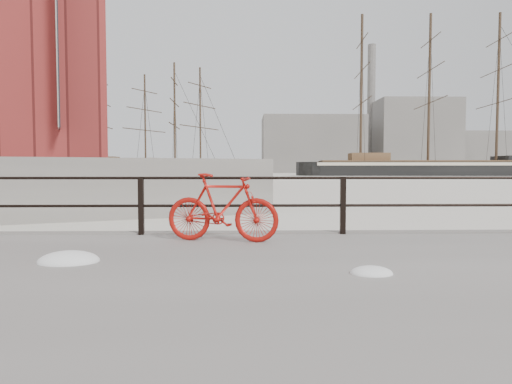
% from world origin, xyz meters
% --- Properties ---
extents(ground, '(400.00, 400.00, 0.00)m').
position_xyz_m(ground, '(0.00, 0.00, 0.00)').
color(ground, white).
rests_on(ground, ground).
extents(promenade, '(36.00, 8.00, 0.35)m').
position_xyz_m(promenade, '(0.00, -4.00, 0.17)').
color(promenade, gray).
rests_on(promenade, ground).
extents(far_quay, '(78.44, 148.07, 1.80)m').
position_xyz_m(far_quay, '(-40.00, 72.00, 0.90)').
color(far_quay, gray).
rests_on(far_quay, ground).
extents(guardrail, '(28.00, 0.10, 1.00)m').
position_xyz_m(guardrail, '(0.00, -0.15, 0.85)').
color(guardrail, black).
rests_on(guardrail, promenade).
extents(bicycle, '(1.79, 0.63, 1.07)m').
position_xyz_m(bicycle, '(-2.06, -0.92, 0.88)').
color(bicycle, '#AB120B').
rests_on(bicycle, promenade).
extents(barque_black, '(60.14, 22.97, 33.48)m').
position_xyz_m(barque_black, '(34.98, 82.63, 0.00)').
color(barque_black, black).
rests_on(barque_black, ground).
extents(schooner_mid, '(30.91, 24.57, 20.63)m').
position_xyz_m(schooner_mid, '(-15.52, 78.78, 0.00)').
color(schooner_mid, beige).
rests_on(schooner_mid, ground).
extents(schooner_left, '(25.75, 11.89, 19.35)m').
position_xyz_m(schooner_left, '(-18.92, 66.56, 0.00)').
color(schooner_left, silver).
rests_on(schooner_left, ground).
extents(workboat_far, '(12.06, 11.30, 7.00)m').
position_xyz_m(workboat_far, '(-26.28, 43.39, 0.00)').
color(workboat_far, black).
rests_on(workboat_far, ground).
extents(apartment_cream, '(24.16, 21.40, 21.20)m').
position_xyz_m(apartment_cream, '(-38.11, 61.98, 12.40)').
color(apartment_cream, beige).
rests_on(apartment_cream, far_quay).
extents(apartment_grey, '(26.02, 22.15, 23.20)m').
position_xyz_m(apartment_grey, '(-46.35, 82.38, 13.40)').
color(apartment_grey, '#A3A49F').
rests_on(apartment_grey, far_quay).
extents(apartment_brick, '(27.87, 22.90, 21.20)m').
position_xyz_m(apartment_brick, '(-54.97, 103.70, 12.40)').
color(apartment_brick, brown).
rests_on(apartment_brick, far_quay).
extents(industrial_west, '(32.00, 18.00, 18.00)m').
position_xyz_m(industrial_west, '(20.00, 140.00, 9.00)').
color(industrial_west, gray).
rests_on(industrial_west, ground).
extents(industrial_mid, '(26.00, 20.00, 24.00)m').
position_xyz_m(industrial_mid, '(55.00, 145.00, 12.00)').
color(industrial_mid, gray).
rests_on(industrial_mid, ground).
extents(industrial_east, '(20.00, 16.00, 14.00)m').
position_xyz_m(industrial_east, '(78.00, 150.00, 7.00)').
color(industrial_east, gray).
rests_on(industrial_east, ground).
extents(smokestack, '(2.80, 2.80, 44.00)m').
position_xyz_m(smokestack, '(42.00, 150.00, 22.00)').
color(smokestack, gray).
rests_on(smokestack, ground).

